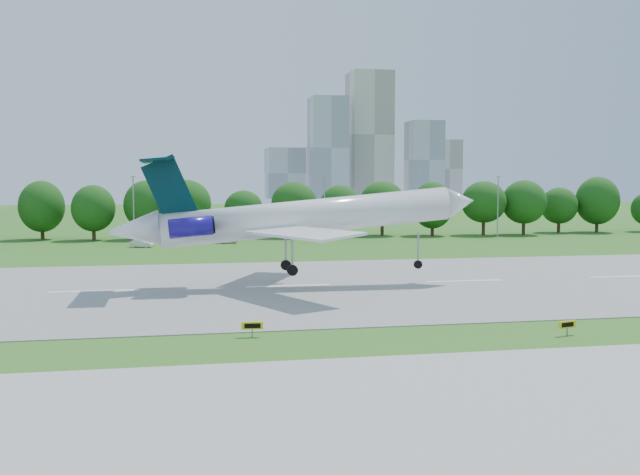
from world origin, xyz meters
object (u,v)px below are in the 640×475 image
(service_vehicle_b, at_px, (227,240))
(taxi_sign_left, at_px, (252,326))
(service_vehicle_a, at_px, (141,243))
(airliner, at_px, (290,217))

(service_vehicle_b, bearing_deg, taxi_sign_left, -174.01)
(service_vehicle_a, bearing_deg, taxi_sign_left, -146.83)
(airliner, bearing_deg, taxi_sign_left, -105.21)
(airliner, bearing_deg, service_vehicle_b, 93.35)
(taxi_sign_left, bearing_deg, airliner, 79.68)
(service_vehicle_a, bearing_deg, service_vehicle_b, -48.36)
(service_vehicle_a, xyz_separation_m, service_vehicle_b, (14.73, 4.77, -0.01))
(airliner, distance_m, service_vehicle_b, 54.77)
(airliner, relative_size, service_vehicle_a, 9.83)
(taxi_sign_left, bearing_deg, service_vehicle_a, 103.76)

